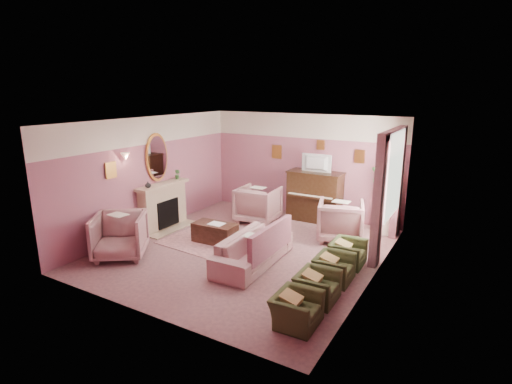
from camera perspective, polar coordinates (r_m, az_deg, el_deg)
The scene contains 48 objects.
floor at distance 8.88m, azimuth -1.39°, elevation -8.24°, with size 5.50×6.00×0.01m, color #835659.
ceiling at distance 8.21m, azimuth -1.51°, elevation 10.09°, with size 5.50×6.00×0.01m, color silver.
wall_back at distance 11.04m, azimuth 6.75°, elevation 3.80°, with size 5.50×0.02×2.80m, color #81506A.
wall_front at distance 6.19m, azimuth -16.22°, elevation -5.23°, with size 5.50×0.02×2.80m, color #81506A.
wall_left at distance 10.12m, azimuth -14.84°, elevation 2.43°, with size 0.02×6.00×2.80m, color #81506A.
wall_right at distance 7.42m, azimuth 16.96°, elevation -2.03°, with size 0.02×6.00×2.80m, color #81506A.
picture_rail_band at distance 10.89m, azimuth 6.90°, elevation 9.36°, with size 5.50×0.01×0.65m, color silver.
stripe_panel at distance 8.74m, azimuth 18.73°, elevation -1.93°, with size 0.01×3.00×2.15m, color #B1BFA7.
fireplace_surround at distance 10.35m, azimuth -13.14°, elevation -2.05°, with size 0.30×1.40×1.10m, color tan.
fireplace_inset at distance 10.33m, azimuth -12.68°, elevation -2.93°, with size 0.18×0.72×0.68m, color black.
fire_ember at distance 10.36m, azimuth -12.46°, elevation -3.92°, with size 0.06×0.54×0.10m, color #E25804.
mantel_shelf at distance 10.19m, azimuth -13.19°, elevation 1.00°, with size 0.40×1.55×0.07m, color tan.
hearth at distance 10.38m, azimuth -12.16°, elevation -5.07°, with size 0.55×1.50×0.02m, color tan.
mirror_frame at distance 10.15m, azimuth -13.99°, elevation 4.82°, with size 0.04×0.72×1.20m, color #BA7C32.
mirror_glass at distance 10.13m, azimuth -13.89°, elevation 4.81°, with size 0.01×0.60×1.06m, color silver.
sconce_shade at distance 9.35m, azimuth -18.17°, elevation 4.85°, with size 0.20×0.20×0.16m, color #E3A583.
piano at distance 10.73m, azimuth 8.39°, elevation -0.68°, with size 1.40×0.60×1.30m, color black.
piano_keyshelf at distance 10.40m, azimuth 7.68°, elevation -0.74°, with size 1.30×0.12×0.06m, color black.
piano_keys at distance 10.39m, azimuth 7.69°, elevation -0.53°, with size 1.20×0.08×0.02m, color white.
piano_top at distance 10.58m, azimuth 8.53°, elevation 2.77°, with size 1.45×0.65×0.04m, color black.
television at distance 10.48m, azimuth 8.48°, elevation 4.28°, with size 0.80×0.12×0.48m, color black.
print_back_left at distance 11.29m, azimuth 2.98°, elevation 5.76°, with size 0.30×0.03×0.38m, color #BA7C32.
print_back_right at distance 10.43m, azimuth 14.57°, elevation 4.93°, with size 0.26×0.03×0.34m, color #BA7C32.
print_back_mid at distance 10.73m, azimuth 9.23°, elevation 6.64°, with size 0.22×0.03×0.26m, color #BA7C32.
print_left_wall at distance 9.24m, azimuth -20.02°, elevation 2.95°, with size 0.03×0.28×0.36m, color #BA7C32.
window_blind at distance 8.84m, azimuth 19.17°, elevation 2.39°, with size 0.03×1.40×1.80m, color silver.
curtain_left at distance 8.07m, azimuth 17.07°, elevation -1.47°, with size 0.16×0.34×2.60m, color #92505F.
curtain_right at distance 9.82m, azimuth 19.60°, elevation 1.11°, with size 0.16×0.34×2.60m, color #92505F.
pelmet at distance 8.72m, azimuth 19.12°, elevation 7.98°, with size 0.16×2.20×0.16m, color #92505F.
mantel_plant at distance 10.54m, azimuth -11.17°, elevation 2.50°, with size 0.16×0.16×0.28m, color #387332.
mantel_vase at distance 9.81m, azimuth -15.18°, elevation 1.02°, with size 0.16×0.16×0.16m, color silver.
area_rug at distance 9.31m, azimuth -5.09°, elevation -7.14°, with size 2.50×1.80×0.01m, color #AC6E70.
coffee_table at distance 9.26m, azimuth -5.88°, elevation -5.83°, with size 1.00×0.50×0.45m, color #321B11.
table_paper at distance 9.16m, azimuth -5.66°, elevation -4.54°, with size 0.35×0.28×0.01m, color white.
sofa at distance 8.03m, azimuth -0.40°, elevation -7.46°, with size 0.70×2.11×0.85m, color #AA7877.
sofa_throw at distance 7.79m, azimuth 2.15°, elevation -6.82°, with size 0.11×1.60×0.59m, color #92505F.
floral_armchair_left at distance 10.55m, azimuth 0.30°, elevation -1.51°, with size 1.00×1.00×1.04m, color #AA7877.
floral_armchair_right at distance 9.47m, azimuth 11.97°, elevation -3.72°, with size 1.00×1.00×1.04m, color #AA7877.
floral_armchair_front at distance 8.80m, azimuth -18.91°, elevation -5.61°, with size 1.00×1.00×1.04m, color #AA7877.
olive_chair_a at distance 6.20m, azimuth 5.83°, elevation -15.69°, with size 0.52×0.74×0.64m, color #3A4321.
olive_chair_b at distance 6.86m, azimuth 8.75°, elevation -12.61°, with size 0.52×0.74×0.64m, color #3A4321.
olive_chair_c at distance 7.56m, azimuth 11.09°, elevation -10.06°, with size 0.52×0.74×0.64m, color #3A4321.
olive_chair_d at distance 8.28m, azimuth 12.99°, elevation -7.94°, with size 0.52×0.74×0.64m, color #3A4321.
side_table at distance 10.27m, azimuth 17.97°, elevation -3.69°, with size 0.52×0.52×0.70m, color silver.
side_plant_big at distance 10.13m, azimuth 18.20°, elevation -0.89°, with size 0.30×0.30×0.34m, color #387332.
side_plant_small at distance 10.02m, azimuth 18.73°, elevation -1.28°, with size 0.16×0.16×0.28m, color #387332.
palm_pot at distance 10.30m, azimuth 17.63°, elevation -4.67°, with size 0.34×0.34×0.34m, color maroon.
palm_plant at distance 10.05m, azimuth 18.02°, elevation 0.13°, with size 0.76×0.76×1.44m, color #387332.
Camera 1 is at (4.30, -6.97, 3.43)m, focal length 28.00 mm.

